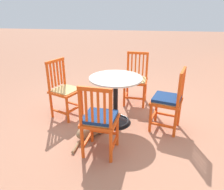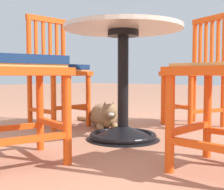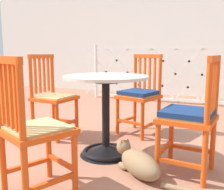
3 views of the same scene
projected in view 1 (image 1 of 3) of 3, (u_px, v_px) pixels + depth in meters
The scene contains 7 objects.
ground_plane at pixel (115, 123), 3.39m from camera, with size 24.00×24.00×0.00m, color #A36B51.
cafe_table at pixel (115, 106), 3.30m from camera, with size 0.76×0.76×0.73m.
orange_chair_tucked_in at pixel (64, 90), 3.46m from camera, with size 0.53×0.53×0.91m.
orange_chair_at_corner at pixel (100, 120), 2.56m from camera, with size 0.44×0.44×0.91m.
orange_chair_near_fence at pixel (168, 101), 3.07m from camera, with size 0.50×0.50×0.91m.
orange_chair_facing_out at pixel (136, 80), 3.92m from camera, with size 0.43×0.43×0.91m.
tabby_cat at pixel (92, 129), 3.05m from camera, with size 0.67×0.44×0.23m.
Camera 1 is at (2.94, 0.35, 1.72)m, focal length 35.41 mm.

